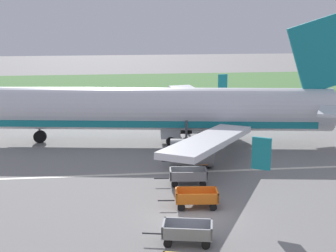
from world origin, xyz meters
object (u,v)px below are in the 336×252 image
at_px(airplane, 170,110).
at_px(service_truck_beside_carts, 176,131).
at_px(baggage_cart_third_in_row, 196,198).
at_px(baggage_cart_fourth_in_row, 188,176).
at_px(baggage_cart_second_in_row, 187,232).
at_px(baggage_cart_far_end, 192,160).

height_order(airplane, service_truck_beside_carts, airplane).
height_order(baggage_cart_third_in_row, baggage_cart_fourth_in_row, same).
relative_size(airplane, baggage_cart_fourth_in_row, 10.44).
xyz_separation_m(airplane, baggage_cart_second_in_row, (-1.46, -19.39, -2.45)).
relative_size(baggage_cart_second_in_row, service_truck_beside_carts, 0.81).
bearing_deg(baggage_cart_second_in_row, baggage_cart_far_end, 79.50).
height_order(baggage_cart_fourth_in_row, service_truck_beside_carts, service_truck_beside_carts).
distance_m(airplane, baggage_cart_fourth_in_row, 11.00).
xyz_separation_m(baggage_cart_second_in_row, baggage_cart_far_end, (2.28, 12.32, 0.00)).
relative_size(baggage_cart_second_in_row, baggage_cart_fourth_in_row, 1.01).
bearing_deg(baggage_cart_far_end, service_truck_beside_carts, 92.03).
relative_size(baggage_cart_third_in_row, service_truck_beside_carts, 0.80).
height_order(airplane, baggage_cart_fourth_in_row, airplane).
xyz_separation_m(baggage_cart_fourth_in_row, baggage_cart_far_end, (0.87, 3.66, 0.00)).
relative_size(airplane, baggage_cart_far_end, 10.37).
relative_size(baggage_cart_second_in_row, baggage_cart_far_end, 1.00).
bearing_deg(baggage_cart_third_in_row, service_truck_beside_carts, 87.09).
bearing_deg(baggage_cart_far_end, airplane, 96.65).
height_order(baggage_cart_fourth_in_row, baggage_cart_far_end, same).
relative_size(baggage_cart_fourth_in_row, service_truck_beside_carts, 0.80).
height_order(baggage_cart_second_in_row, baggage_cart_far_end, same).
bearing_deg(service_truck_beside_carts, baggage_cart_far_end, -87.97).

